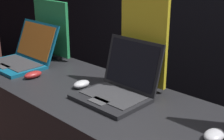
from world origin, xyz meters
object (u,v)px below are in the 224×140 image
mouse_middle (81,84)px  promo_stand_middle (143,43)px  mouse_front (33,75)px  promo_stand_front (52,31)px  laptop_middle (119,85)px  laptop_front (23,55)px  mouse_back (214,135)px

mouse_middle → promo_stand_middle: 0.39m
mouse_front → mouse_middle: 0.32m
promo_stand_middle → mouse_middle: bearing=-133.6°
promo_stand_front → laptop_middle: (0.78, -0.18, -0.12)m
laptop_front → promo_stand_front: bearing=90.0°
laptop_middle → mouse_middle: laptop_middle is taller
mouse_back → laptop_middle: bearing=175.4°
laptop_front → mouse_middle: size_ratio=3.93×
mouse_middle → promo_stand_middle: promo_stand_middle is taller
laptop_middle → mouse_back: bearing=-4.6°
laptop_front → promo_stand_middle: 0.84m
mouse_front → mouse_back: bearing=5.8°
laptop_front → mouse_back: laptop_front is taller
mouse_back → mouse_front: bearing=-174.2°
laptop_front → mouse_middle: bearing=0.4°
mouse_front → laptop_middle: laptop_middle is taller
laptop_front → promo_stand_middle: promo_stand_middle is taller
mouse_front → laptop_middle: (0.53, 0.15, 0.04)m
mouse_front → promo_stand_front: 0.44m
mouse_front → promo_stand_middle: bearing=31.7°
promo_stand_front → mouse_middle: promo_stand_front is taller
mouse_front → laptop_front: bearing=160.1°
laptop_middle → mouse_middle: (-0.22, -0.05, -0.04)m
promo_stand_middle → mouse_back: size_ratio=4.95×
laptop_front → promo_stand_front: promo_stand_front is taller
promo_stand_middle → mouse_back: promo_stand_middle is taller
mouse_front → mouse_back: same height
promo_stand_front → laptop_middle: bearing=-12.7°
laptop_front → laptop_middle: size_ratio=1.15×
mouse_back → mouse_middle: bearing=-179.2°
mouse_front → laptop_middle: size_ratio=0.33×
laptop_middle → promo_stand_middle: 0.25m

